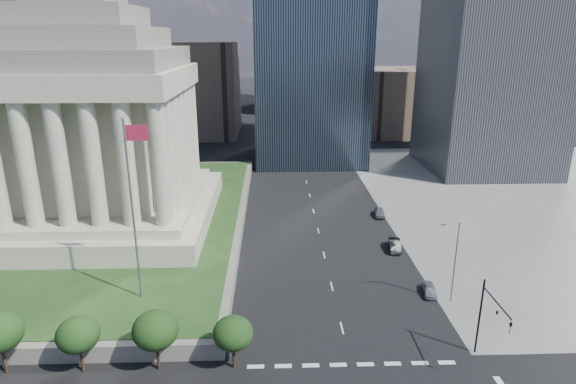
{
  "coord_description": "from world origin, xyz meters",
  "views": [
    {
      "loc": [
        -7.22,
        -24.01,
        29.59
      ],
      "look_at": [
        -5.63,
        23.52,
        14.18
      ],
      "focal_mm": 30.0,
      "sensor_mm": 36.0,
      "label": 1
    }
  ],
  "objects_px": {
    "street_lamp_north": "(454,257)",
    "parked_sedan_far": "(380,212)",
    "parked_sedan_mid": "(395,245)",
    "flagpole": "(133,202)",
    "war_memorial": "(88,95)",
    "parked_sedan_near": "(429,290)",
    "traffic_signal_ne": "(489,316)"
  },
  "relations": [
    {
      "from": "street_lamp_north",
      "to": "parked_sedan_near",
      "type": "xyz_separation_m",
      "value": [
        -1.83,
        1.7,
        -5.03
      ]
    },
    {
      "from": "street_lamp_north",
      "to": "parked_sedan_mid",
      "type": "distance_m",
      "value": 15.5
    },
    {
      "from": "parked_sedan_mid",
      "to": "street_lamp_north",
      "type": "bearing_deg",
      "value": -69.18
    },
    {
      "from": "parked_sedan_mid",
      "to": "traffic_signal_ne",
      "type": "bearing_deg",
      "value": -76.01
    },
    {
      "from": "traffic_signal_ne",
      "to": "parked_sedan_mid",
      "type": "distance_m",
      "value": 26.18
    },
    {
      "from": "war_memorial",
      "to": "traffic_signal_ne",
      "type": "bearing_deg",
      "value": -36.42
    },
    {
      "from": "flagpole",
      "to": "parked_sedan_near",
      "type": "height_order",
      "value": "flagpole"
    },
    {
      "from": "parked_sedan_near",
      "to": "parked_sedan_mid",
      "type": "height_order",
      "value": "parked_sedan_mid"
    },
    {
      "from": "parked_sedan_mid",
      "to": "parked_sedan_far",
      "type": "distance_m",
      "value": 13.72
    },
    {
      "from": "traffic_signal_ne",
      "to": "parked_sedan_near",
      "type": "height_order",
      "value": "traffic_signal_ne"
    },
    {
      "from": "street_lamp_north",
      "to": "parked_sedan_far",
      "type": "xyz_separation_m",
      "value": [
        -2.17,
        28.1,
        -4.96
      ]
    },
    {
      "from": "war_memorial",
      "to": "parked_sedan_far",
      "type": "xyz_separation_m",
      "value": [
        45.16,
        5.1,
        -20.7
      ]
    },
    {
      "from": "flagpole",
      "to": "parked_sedan_mid",
      "type": "xyz_separation_m",
      "value": [
        32.23,
        15.4,
        -12.37
      ]
    },
    {
      "from": "traffic_signal_ne",
      "to": "flagpole",
      "type": "bearing_deg",
      "value": 163.29
    },
    {
      "from": "parked_sedan_mid",
      "to": "parked_sedan_far",
      "type": "relative_size",
      "value": 1.09
    },
    {
      "from": "street_lamp_north",
      "to": "parked_sedan_far",
      "type": "relative_size",
      "value": 2.42
    },
    {
      "from": "parked_sedan_near",
      "to": "parked_sedan_far",
      "type": "height_order",
      "value": "parked_sedan_far"
    },
    {
      "from": "street_lamp_north",
      "to": "war_memorial",
      "type": "bearing_deg",
      "value": 154.08
    },
    {
      "from": "war_memorial",
      "to": "parked_sedan_far",
      "type": "distance_m",
      "value": 49.93
    },
    {
      "from": "war_memorial",
      "to": "flagpole",
      "type": "bearing_deg",
      "value": -63.11
    },
    {
      "from": "war_memorial",
      "to": "street_lamp_north",
      "type": "xyz_separation_m",
      "value": [
        47.33,
        -23.0,
        -15.74
      ]
    },
    {
      "from": "war_memorial",
      "to": "parked_sedan_near",
      "type": "bearing_deg",
      "value": -25.09
    },
    {
      "from": "traffic_signal_ne",
      "to": "parked_sedan_far",
      "type": "height_order",
      "value": "traffic_signal_ne"
    },
    {
      "from": "parked_sedan_near",
      "to": "parked_sedan_mid",
      "type": "bearing_deg",
      "value": 103.5
    },
    {
      "from": "traffic_signal_ne",
      "to": "parked_sedan_mid",
      "type": "height_order",
      "value": "traffic_signal_ne"
    },
    {
      "from": "traffic_signal_ne",
      "to": "parked_sedan_near",
      "type": "relative_size",
      "value": 2.17
    },
    {
      "from": "traffic_signal_ne",
      "to": "parked_sedan_mid",
      "type": "xyz_separation_m",
      "value": [
        -2.1,
        25.7,
        -4.51
      ]
    },
    {
      "from": "street_lamp_north",
      "to": "parked_sedan_mid",
      "type": "relative_size",
      "value": 2.23
    },
    {
      "from": "flagpole",
      "to": "street_lamp_north",
      "type": "height_order",
      "value": "flagpole"
    },
    {
      "from": "flagpole",
      "to": "parked_sedan_far",
      "type": "xyz_separation_m",
      "value": [
        32.98,
        29.1,
        -12.41
      ]
    },
    {
      "from": "war_memorial",
      "to": "parked_sedan_near",
      "type": "distance_m",
      "value": 54.36
    },
    {
      "from": "parked_sedan_mid",
      "to": "flagpole",
      "type": "bearing_deg",
      "value": -145.15
    }
  ]
}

